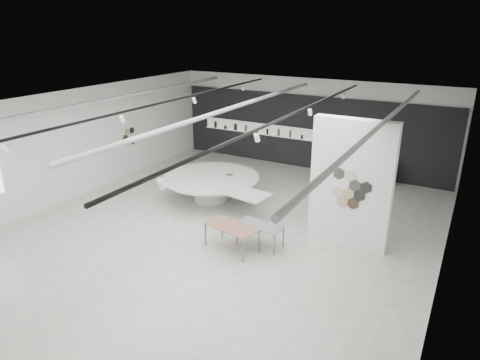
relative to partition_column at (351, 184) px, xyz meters
The scene contains 7 objects.
room 3.74m from the partition_column, 164.48° to the right, with size 12.02×14.02×3.82m.
back_wall_display 6.94m from the partition_column, 121.10° to the left, with size 11.80×0.27×3.10m.
partition_column is the anchor object (origin of this frame).
display_island 5.25m from the partition_column, behind, with size 4.52×3.85×0.86m.
sample_table_wood 3.44m from the partition_column, 145.57° to the right, with size 1.61×1.06×0.69m.
sample_table_stone 2.73m from the partition_column, 148.20° to the right, with size 1.28×0.67×0.65m.
kitchen_counter 5.72m from the partition_column, 94.96° to the left, with size 1.59×0.73×1.22m.
Camera 1 is at (6.16, -9.89, 5.90)m, focal length 32.00 mm.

